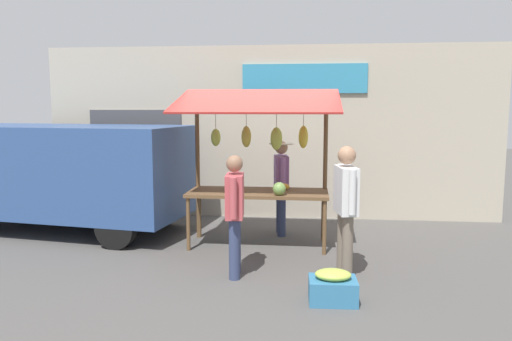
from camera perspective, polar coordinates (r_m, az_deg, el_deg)
ground_plane at (r=8.02m, az=0.23°, el=-8.62°), size 40.00×40.00×0.00m
street_backdrop at (r=9.92m, az=1.28°, el=4.39°), size 9.00×0.30×3.40m
market_stall at (r=7.77m, az=0.36°, el=2.39°), size 2.50×1.46×2.50m
vendor_with_sunhat at (r=8.53m, az=2.91°, el=-1.08°), size 0.42×0.69×1.63m
shopper_with_shopping_bag at (r=6.47m, az=10.30°, el=-3.52°), size 0.30×0.71×1.71m
shopper_with_ponytail at (r=6.41m, az=-2.46°, el=-4.26°), size 0.26×0.68×1.59m
parked_van at (r=9.52m, az=-22.06°, el=0.25°), size 4.63×2.48×1.88m
produce_crate_near at (r=5.82m, az=8.84°, el=-13.15°), size 0.55×0.42×0.38m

